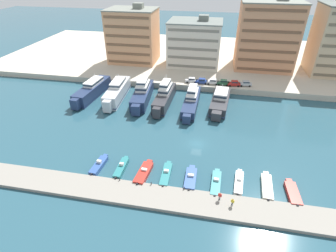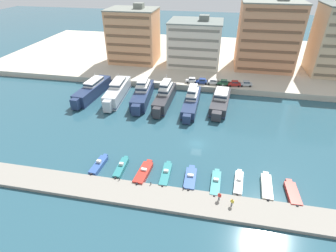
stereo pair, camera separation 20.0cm
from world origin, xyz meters
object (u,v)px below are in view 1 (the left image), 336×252
Objects in this scene: pedestrian_mid_deck at (220,196)px; yacht_navy_center at (191,100)px; car_white_mid_left at (213,81)px; yacht_silver_left at (117,92)px; car_red_center at (234,83)px; car_silver_center_right at (246,83)px; yacht_charcoal_center_right at (220,101)px; motorboat_cream_right at (267,186)px; yacht_navy_mid_left at (142,94)px; motorboat_teal_center_right at (216,183)px; motorboat_red_far_right at (293,193)px; motorboat_red_mid_left at (144,173)px; pedestrian_near_edge at (233,202)px; motorboat_teal_center_left at (166,174)px; motorboat_teal_left at (121,168)px; motorboat_blue_center at (191,178)px; car_blue_left at (202,81)px; motorboat_white_mid_right at (239,182)px; car_white_far_left at (191,80)px; motorboat_blue_far_left at (99,165)px; yacht_charcoal_center_left at (165,96)px; car_green_center_left at (223,82)px; yacht_navy_far_left at (92,90)px.

yacht_navy_center is at bearing 104.21° from pedestrian_mid_deck.
yacht_silver_left is at bearing -156.99° from car_white_mid_left.
car_red_center is 1.00× the size of car_silver_center_right.
motorboat_cream_right is at bearing -73.47° from yacht_charcoal_center_right.
yacht_navy_mid_left is 45.06m from pedestrian_mid_deck.
motorboat_teal_center_right is (8.52, -31.97, -1.63)m from yacht_navy_center.
yacht_navy_center is at bearing 125.49° from motorboat_red_far_right.
yacht_navy_center reaches higher than motorboat_red_mid_left.
motorboat_red_mid_left reaches higher than motorboat_red_far_right.
yacht_navy_mid_left is 12.53× the size of pedestrian_near_edge.
motorboat_teal_center_left is 12.03m from pedestrian_mid_deck.
motorboat_teal_left reaches higher than motorboat_teal_center_right.
car_blue_left reaches higher than motorboat_blue_center.
car_white_mid_left is (-17.17, 45.83, 2.50)m from motorboat_red_far_right.
yacht_charcoal_center_right is 2.46× the size of motorboat_red_mid_left.
motorboat_white_mid_right is 1.76× the size of car_white_far_left.
car_white_mid_left is (21.84, 45.25, 2.40)m from motorboat_blue_far_left.
car_silver_center_right is at bearing 29.09° from yacht_charcoal_center_left.
yacht_silver_left is 5.01× the size of car_green_center_left.
motorboat_teal_center_right is 1.86× the size of car_red_center.
car_white_far_left is 2.40× the size of pedestrian_mid_deck.
pedestrian_near_edge is at bearing -41.25° from yacht_navy_far_left.
pedestrian_mid_deck is (24.83, -37.60, -0.69)m from yacht_navy_mid_left.
car_white_mid_left and car_green_center_left have the same top height.
pedestrian_mid_deck is at bearing -85.91° from car_white_mid_left.
yacht_charcoal_center_left is at bearing -116.88° from car_white_far_left.
yacht_navy_center is 1.13× the size of yacht_charcoal_center_right.
yacht_navy_mid_left is 0.97× the size of yacht_navy_center.
car_red_center is at bearing 84.69° from motorboat_teal_center_right.
yacht_charcoal_center_left reaches higher than motorboat_blue_center.
motorboat_teal_center_left is 45.92m from car_white_mid_left.
motorboat_teal_center_left is at bearing 155.50° from pedestrian_near_edge.
yacht_charcoal_center_left is (7.22, -0.62, 0.02)m from yacht_navy_mid_left.
car_blue_left is (10.31, 13.20, 0.49)m from yacht_charcoal_center_left.
car_red_center reaches higher than motorboat_white_mid_right.
yacht_navy_mid_left is 2.96× the size of motorboat_red_far_right.
motorboat_red_far_right is at bearing -54.51° from yacht_navy_center.
motorboat_teal_left is (-2.82, -31.90, -1.87)m from yacht_charcoal_center_left.
motorboat_blue_center is at bearing -50.26° from yacht_silver_left.
yacht_navy_mid_left is 34.72m from car_silver_center_right.
motorboat_blue_far_left is 4.17× the size of pedestrian_near_edge.
motorboat_red_far_right is at bearing -82.27° from car_silver_center_right.
motorboat_red_mid_left is 1.82× the size of car_blue_left.
car_white_mid_left reaches higher than pedestrian_near_edge.
motorboat_teal_left is (5.02, 0.01, 0.04)m from motorboat_blue_far_left.
motorboat_cream_right is (42.20, -32.46, -1.82)m from yacht_silver_left.
motorboat_teal_left is 4.01× the size of pedestrian_mid_deck.
pedestrian_mid_deck is (10.83, -50.34, -1.21)m from car_white_far_left.
car_white_far_left and car_red_center have the same top height.
yacht_navy_far_left is at bearing -161.46° from car_white_mid_left.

